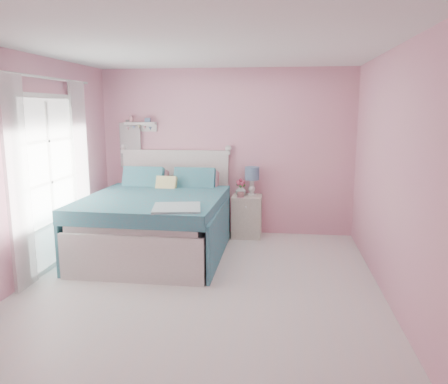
% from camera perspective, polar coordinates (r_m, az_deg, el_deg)
% --- Properties ---
extents(floor, '(4.50, 4.50, 0.00)m').
position_cam_1_polar(floor, '(5.10, -2.96, -12.03)').
color(floor, silver).
rests_on(floor, ground).
extents(room_shell, '(4.50, 4.50, 4.50)m').
position_cam_1_polar(room_shell, '(4.71, -3.15, 6.01)').
color(room_shell, pink).
rests_on(room_shell, floor).
extents(bed, '(1.84, 2.31, 1.33)m').
position_cam_1_polar(bed, '(6.16, -8.64, -3.86)').
color(bed, silver).
rests_on(bed, floor).
extents(nightstand, '(0.45, 0.45, 0.65)m').
position_cam_1_polar(nightstand, '(6.85, 3.01, -3.15)').
color(nightstand, beige).
rests_on(nightstand, floor).
extents(table_lamp, '(0.22, 0.22, 0.44)m').
position_cam_1_polar(table_lamp, '(6.78, 3.68, 2.16)').
color(table_lamp, white).
rests_on(table_lamp, nightstand).
extents(vase, '(0.19, 0.19, 0.17)m').
position_cam_1_polar(vase, '(6.78, 2.19, 0.25)').
color(vase, '#B7C3BF').
rests_on(vase, nightstand).
extents(teacup, '(0.13, 0.13, 0.08)m').
position_cam_1_polar(teacup, '(6.63, 2.18, -0.38)').
color(teacup, tan).
rests_on(teacup, nightstand).
extents(roses, '(0.14, 0.11, 0.12)m').
position_cam_1_polar(roses, '(6.76, 2.18, 1.25)').
color(roses, '#C24264').
rests_on(roses, vase).
extents(wall_shelf, '(0.50, 0.15, 0.25)m').
position_cam_1_polar(wall_shelf, '(7.17, -10.82, 8.67)').
color(wall_shelf, silver).
rests_on(wall_shelf, room_shell).
extents(hanging_dress, '(0.34, 0.03, 0.72)m').
position_cam_1_polar(hanging_dress, '(7.24, -12.12, 5.99)').
color(hanging_dress, white).
rests_on(hanging_dress, room_shell).
extents(french_door, '(0.04, 1.32, 2.16)m').
position_cam_1_polar(french_door, '(5.83, -21.73, 1.14)').
color(french_door, silver).
rests_on(french_door, floor).
extents(curtain_near, '(0.04, 0.40, 2.32)m').
position_cam_1_polar(curtain_near, '(5.16, -25.30, 0.89)').
color(curtain_near, white).
rests_on(curtain_near, floor).
extents(curtain_far, '(0.04, 0.40, 2.32)m').
position_cam_1_polar(curtain_far, '(6.45, -18.21, 3.17)').
color(curtain_far, white).
rests_on(curtain_far, floor).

